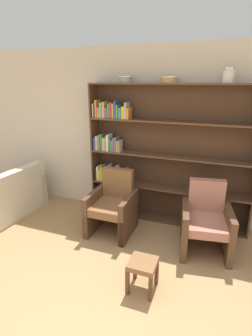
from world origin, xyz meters
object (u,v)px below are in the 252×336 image
object	(u,v)px
armchair_cushioned	(206,222)
armchair_leather	(113,206)
bowl_stoneware	(169,79)
bookshelf	(153,157)
bowl_slate	(125,79)
vase_tall	(228,76)
footstool	(143,267)

from	to	relation	value
armchair_cushioned	armchair_leather	bearing A→B (deg)	-9.15
bowl_stoneware	bookshelf	bearing A→B (deg)	173.33
bowl_slate	vase_tall	bearing A→B (deg)	0.00
armchair_cushioned	footstool	xyz separation A→B (m)	(-0.57, -1.02, -0.13)
bookshelf	bowl_slate	world-z (taller)	bowl_slate
vase_tall	footstool	world-z (taller)	vase_tall
bowl_slate	footstool	size ratio (longest dim) A/B	0.57
bookshelf	armchair_leather	xyz separation A→B (m)	(-0.44, -0.63, -0.65)
footstool	bowl_slate	bearing A→B (deg)	116.61
vase_tall	armchair_cushioned	bearing A→B (deg)	-96.40
armchair_cushioned	footstool	size ratio (longest dim) A/B	2.57
bookshelf	vase_tall	bearing A→B (deg)	-1.38
bowl_slate	armchair_cushioned	distance (m)	2.38
bowl_stoneware	armchair_leather	xyz separation A→B (m)	(-0.65, -0.60, -1.83)
bowl_stoneware	armchair_cushioned	xyz separation A→B (m)	(0.72, -0.60, -1.83)
bowl_slate	armchair_cushioned	world-z (taller)	bowl_slate
bookshelf	bowl_slate	size ratio (longest dim) A/B	12.16
bowl_slate	armchair_cushioned	bearing A→B (deg)	-23.53
armchair_cushioned	footstool	distance (m)	1.18
vase_tall	footstool	size ratio (longest dim) A/B	0.54
bowl_stoneware	armchair_cushioned	distance (m)	2.06
bowl_slate	armchair_leather	bearing A→B (deg)	-88.01
armchair_leather	armchair_cushioned	xyz separation A→B (m)	(1.37, -0.00, 0.00)
bookshelf	footstool	xyz separation A→B (m)	(0.35, -1.65, -0.77)
bookshelf	bowl_slate	distance (m)	1.28
bowl_stoneware	vase_tall	world-z (taller)	vase_tall
bowl_slate	armchair_cushioned	xyz separation A→B (m)	(1.39, -0.60, -1.84)
vase_tall	armchair_leather	world-z (taller)	vase_tall
armchair_cushioned	bowl_slate	bearing A→B (deg)	-32.65
vase_tall	bookshelf	bearing A→B (deg)	178.62
bowl_slate	footstool	bearing A→B (deg)	-63.39
bowl_slate	bowl_stoneware	xyz separation A→B (m)	(0.67, 0.00, -0.01)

